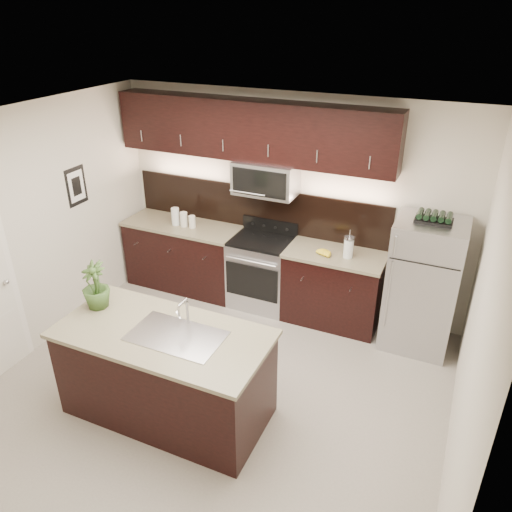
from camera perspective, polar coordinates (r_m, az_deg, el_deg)
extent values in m
plane|color=gray|center=(5.41, -4.27, -14.67)|extent=(4.50, 4.50, 0.00)
cube|color=beige|center=(6.28, 3.93, 6.05)|extent=(4.50, 0.02, 2.70)
cube|color=beige|center=(3.36, -22.05, -17.23)|extent=(4.50, 0.02, 2.70)
cube|color=beige|center=(5.95, -24.25, 2.41)|extent=(0.02, 4.00, 2.70)
cube|color=beige|center=(4.18, 23.73, -8.05)|extent=(0.02, 4.00, 2.70)
cube|color=white|center=(4.14, -5.57, 14.48)|extent=(4.50, 4.00, 0.02)
sphere|color=silver|center=(5.79, -26.62, -2.67)|extent=(0.06, 0.06, 0.06)
cube|color=black|center=(6.32, -19.83, 7.51)|extent=(0.01, 0.32, 0.46)
cube|color=white|center=(6.32, -19.81, 7.51)|extent=(0.00, 0.24, 0.36)
cube|color=black|center=(6.97, -8.17, -0.05)|extent=(1.57, 0.62, 0.90)
cube|color=black|center=(6.22, 8.80, -3.69)|extent=(1.16, 0.62, 0.90)
cube|color=#B2B2B7|center=(6.48, 0.64, -1.96)|extent=(0.76, 0.62, 0.90)
cube|color=black|center=(6.27, 0.67, 1.76)|extent=(0.76, 0.60, 0.03)
cube|color=tan|center=(6.78, -8.42, 3.50)|extent=(1.59, 0.65, 0.04)
cube|color=tan|center=(5.99, 9.11, 0.18)|extent=(1.18, 0.65, 0.04)
cube|color=black|center=(6.47, 0.06, 5.53)|extent=(3.49, 0.02, 0.56)
cube|color=#B2B2B7|center=(6.07, 1.12, 8.88)|extent=(0.76, 0.40, 0.40)
cube|color=black|center=(6.04, -0.54, 14.19)|extent=(3.49, 0.33, 0.70)
cube|color=black|center=(4.92, -10.19, -13.19)|extent=(1.90, 0.90, 0.90)
cube|color=tan|center=(4.63, -10.67, -8.74)|extent=(1.96, 0.96, 0.04)
cube|color=silver|center=(4.54, -9.11, -8.97)|extent=(0.84, 0.50, 0.01)
cylinder|color=silver|center=(4.62, -7.81, -6.46)|extent=(0.03, 0.03, 0.24)
cylinder|color=silver|center=(4.49, -8.39, -5.30)|extent=(0.02, 0.14, 0.02)
cylinder|color=silver|center=(4.47, -8.82, -6.28)|extent=(0.02, 0.02, 0.10)
cube|color=#B2B2B7|center=(5.87, 18.48, -3.20)|extent=(0.74, 0.67, 1.54)
cube|color=black|center=(5.54, 19.65, 3.86)|extent=(0.38, 0.24, 0.03)
cylinder|color=black|center=(5.53, 18.24, 4.58)|extent=(0.06, 0.22, 0.06)
cylinder|color=black|center=(5.53, 18.98, 4.44)|extent=(0.06, 0.22, 0.06)
cylinder|color=black|center=(5.52, 19.73, 4.30)|extent=(0.06, 0.22, 0.06)
cylinder|color=black|center=(5.52, 20.47, 4.16)|extent=(0.06, 0.22, 0.06)
cylinder|color=black|center=(5.52, 21.21, 4.03)|extent=(0.06, 0.22, 0.06)
imported|color=#304C1E|center=(5.01, -17.90, -3.21)|extent=(0.31, 0.31, 0.48)
cylinder|color=silver|center=(6.72, -9.19, 4.49)|extent=(0.11, 0.11, 0.23)
cylinder|color=silver|center=(6.66, -8.25, 4.18)|extent=(0.10, 0.10, 0.19)
cylinder|color=silver|center=(6.61, -7.31, 3.91)|extent=(0.09, 0.09, 0.16)
cylinder|color=silver|center=(5.86, 10.52, 0.86)|extent=(0.11, 0.11, 0.23)
cylinder|color=silver|center=(5.81, 10.62, 1.95)|extent=(0.12, 0.12, 0.02)
cylinder|color=silver|center=(5.78, 10.67, 2.46)|extent=(0.01, 0.01, 0.09)
ellipsoid|color=yellow|center=(5.94, 7.46, 0.58)|extent=(0.24, 0.21, 0.06)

